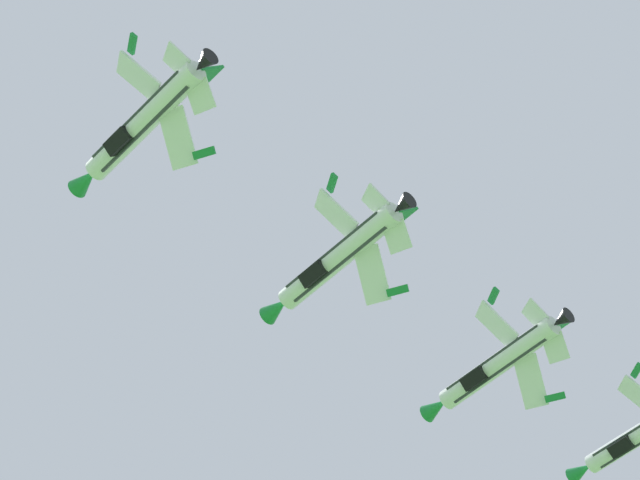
# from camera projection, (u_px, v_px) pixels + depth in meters

# --- Properties ---
(fighter_jet_left_wing) EXTENTS (7.91, 15.75, 7.07)m
(fighter_jet_left_wing) POSITION_uv_depth(u_px,v_px,m) (142.00, 124.00, 101.94)
(fighter_jet_left_wing) COLOR silver
(fighter_jet_right_wing) EXTENTS (7.34, 15.75, 7.66)m
(fighter_jet_right_wing) POSITION_uv_depth(u_px,v_px,m) (337.00, 259.00, 106.98)
(fighter_jet_right_wing) COLOR silver
(fighter_jet_left_outer) EXTENTS (7.19, 15.75, 7.84)m
(fighter_jet_left_outer) POSITION_uv_depth(u_px,v_px,m) (496.00, 365.00, 116.55)
(fighter_jet_left_outer) COLOR silver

